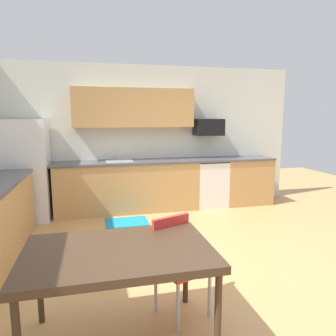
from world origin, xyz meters
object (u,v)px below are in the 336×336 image
object	(u,v)px
refrigerator	(25,170)
dining_table	(119,257)
microwave	(209,127)
chair_near_table	(178,257)
oven_range	(209,183)

from	to	relation	value
refrigerator	dining_table	world-z (taller)	refrigerator
microwave	chair_near_table	size ratio (longest dim) A/B	0.64
refrigerator	dining_table	xyz separation A→B (m)	(1.29, -3.37, -0.15)
oven_range	microwave	distance (m)	1.09
refrigerator	dining_table	bearing A→B (deg)	-69.03
microwave	chair_near_table	xyz separation A→B (m)	(-1.50, -3.25, -1.04)
microwave	dining_table	size ratio (longest dim) A/B	0.39
dining_table	chair_near_table	world-z (taller)	chair_near_table
refrigerator	dining_table	size ratio (longest dim) A/B	1.22
refrigerator	oven_range	distance (m)	3.35
refrigerator	chair_near_table	world-z (taller)	refrigerator
refrigerator	chair_near_table	distance (m)	3.59
refrigerator	chair_near_table	size ratio (longest dim) A/B	2.00
refrigerator	oven_range	size ratio (longest dim) A/B	1.87
dining_table	chair_near_table	bearing A→B (deg)	28.80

